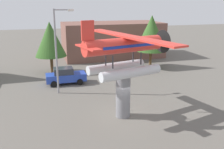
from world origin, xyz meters
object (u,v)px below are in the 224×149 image
car_mid_blue (65,76)px  streetlight_primary (58,46)px  floatplane_monument (125,52)px  storefront_building (112,40)px  tree_center_back (151,33)px  display_pedestal (123,96)px  tree_east (50,39)px

car_mid_blue → streetlight_primary: (-0.80, -2.79, 3.73)m
floatplane_monument → car_mid_blue: (-3.46, 9.45, -4.17)m
floatplane_monument → storefront_building: 22.74m
floatplane_monument → storefront_building: (5.39, 21.97, -2.34)m
streetlight_primary → tree_center_back: (12.55, 6.86, -0.03)m
floatplane_monument → streetlight_primary: size_ratio=1.30×
display_pedestal → storefront_building: bearing=75.9°
car_mid_blue → tree_east: (-1.12, 4.88, 3.31)m
floatplane_monument → streetlight_primary: 7.92m
tree_center_back → display_pedestal: bearing=-121.8°
tree_east → tree_center_back: size_ratio=0.91×
car_mid_blue → storefront_building: (8.85, 12.51, 1.82)m
floatplane_monument → storefront_building: floatplane_monument is taller
car_mid_blue → streetlight_primary: streetlight_primary is taller
floatplane_monument → tree_center_back: bearing=44.2°
tree_east → floatplane_monument: bearing=-72.3°
floatplane_monument → storefront_building: bearing=61.9°
storefront_building → tree_east: tree_east is taller
storefront_building → tree_center_back: size_ratio=2.22×
display_pedestal → storefront_building: (5.51, 22.00, 1.02)m
car_mid_blue → streetlight_primary: bearing=-106.0°
tree_east → streetlight_primary: bearing=-87.6°
display_pedestal → streetlight_primary: streetlight_primary is taller
display_pedestal → storefront_building: storefront_building is taller
display_pedestal → streetlight_primary: (-4.13, 6.70, 2.92)m
streetlight_primary → tree_east: size_ratio=1.26×
floatplane_monument → car_mid_blue: floatplane_monument is taller
storefront_building → tree_east: bearing=-142.5°
storefront_building → tree_east: 12.65m
car_mid_blue → floatplane_monument: bearing=-69.9°
streetlight_primary → floatplane_monument: bearing=-57.4°
car_mid_blue → streetlight_primary: 4.72m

